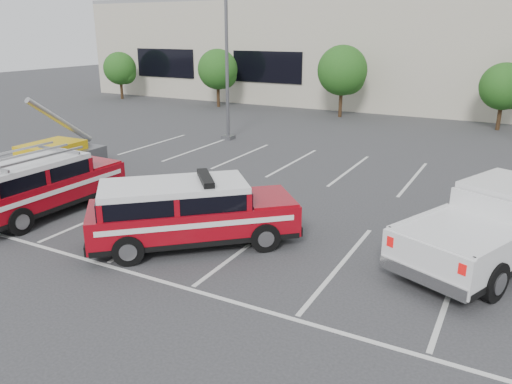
% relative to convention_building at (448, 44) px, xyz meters
% --- Properties ---
extents(ground, '(120.00, 120.00, 0.00)m').
position_rel_convention_building_xyz_m(ground, '(-0.18, -31.86, -4.72)').
color(ground, '#313133').
rests_on(ground, ground).
extents(stall_markings, '(23.00, 15.00, 0.01)m').
position_rel_convention_building_xyz_m(stall_markings, '(-0.18, -27.36, -4.71)').
color(stall_markings, silver).
rests_on(stall_markings, ground).
extents(convention_building, '(60.00, 16.99, 13.20)m').
position_rel_convention_building_xyz_m(convention_building, '(0.00, 0.00, 0.00)').
color(convention_building, '#BFB5A2').
rests_on(convention_building, ground).
extents(tree_far_left, '(2.77, 2.77, 3.99)m').
position_rel_convention_building_xyz_m(tree_far_left, '(-25.09, -9.82, -2.22)').
color(tree_far_left, '#3F2B19').
rests_on(tree_far_left, ground).
extents(tree_left, '(3.07, 3.07, 4.42)m').
position_rel_convention_building_xyz_m(tree_left, '(-15.09, -9.82, -1.95)').
color(tree_left, '#3F2B19').
rests_on(tree_left, ground).
extents(tree_mid_left, '(3.37, 3.37, 4.85)m').
position_rel_convention_building_xyz_m(tree_mid_left, '(-5.09, -9.82, -1.68)').
color(tree_mid_left, '#3F2B19').
rests_on(tree_mid_left, ground).
extents(tree_mid_right, '(2.77, 2.77, 3.99)m').
position_rel_convention_building_xyz_m(tree_mid_right, '(4.91, -9.82, -2.22)').
color(tree_mid_right, '#3F2B19').
rests_on(tree_mid_right, ground).
extents(light_pole_left, '(0.90, 0.60, 10.24)m').
position_rel_convention_building_xyz_m(light_pole_left, '(-8.18, -19.86, 0.47)').
color(light_pole_left, '#59595E').
rests_on(light_pole_left, ground).
extents(fire_chief_suv, '(5.61, 5.32, 2.00)m').
position_rel_convention_building_xyz_m(fire_chief_suv, '(-1.69, -32.54, -3.90)').
color(fire_chief_suv, maroon).
rests_on(fire_chief_suv, ground).
extents(white_pickup, '(4.64, 6.92, 2.01)m').
position_rel_convention_building_xyz_m(white_pickup, '(5.95, -29.48, -3.92)').
color(white_pickup, silver).
rests_on(white_pickup, ground).
extents(ladder_suv, '(2.20, 5.37, 2.10)m').
position_rel_convention_building_xyz_m(ladder_suv, '(-7.49, -32.76, -3.88)').
color(ladder_suv, maroon).
rests_on(ladder_suv, ground).
extents(utility_rig, '(3.37, 4.10, 3.41)m').
position_rel_convention_building_xyz_m(utility_rig, '(-10.40, -30.00, -4.04)').
color(utility_rig, '#59595E').
rests_on(utility_rig, ground).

